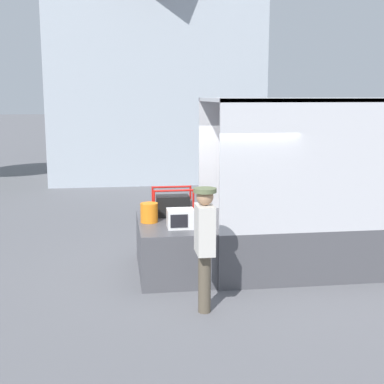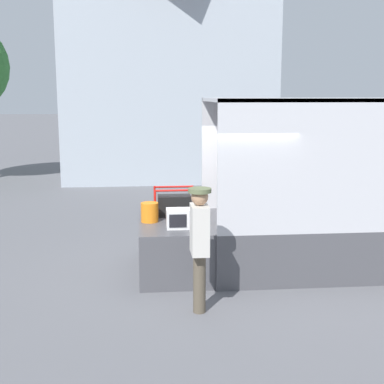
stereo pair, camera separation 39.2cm
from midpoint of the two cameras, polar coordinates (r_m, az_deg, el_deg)
The scene contains 7 objects.
ground_plane at distance 9.62m, azimuth 2.91°, elevation -8.32°, with size 160.00×160.00×0.00m, color slate.
tailgate_deck at distance 9.41m, azimuth -0.74°, elevation -5.83°, with size 1.22×2.02×0.91m, color #4C4C51.
microwave at distance 8.82m, azimuth -0.04°, elevation -2.85°, with size 0.44×0.35×0.32m.
portable_generator at distance 9.70m, azimuth -0.62°, elevation -1.39°, with size 0.74×0.43×0.52m.
orange_bucket at distance 9.25m, azimuth -3.33°, elevation -2.18°, with size 0.30×0.30×0.33m.
worker_person at distance 7.50m, azimuth 2.32°, elevation -4.77°, with size 0.32×0.44×1.81m.
house_backdrop at distance 21.53m, azimuth -2.29°, elevation 15.47°, with size 7.82×7.14×9.83m.
Camera 2 is at (-1.16, -9.03, 3.07)m, focal length 50.00 mm.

